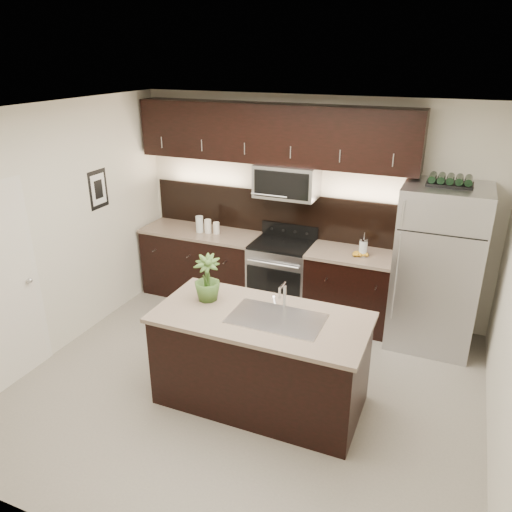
# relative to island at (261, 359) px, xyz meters

# --- Properties ---
(ground) EXTENTS (4.50, 4.50, 0.00)m
(ground) POSITION_rel_island_xyz_m (-0.21, 0.14, -0.47)
(ground) COLOR gray
(ground) RESTS_ON ground
(room_walls) EXTENTS (4.52, 4.02, 2.71)m
(room_walls) POSITION_rel_island_xyz_m (-0.32, 0.10, 1.22)
(room_walls) COLOR silver
(room_walls) RESTS_ON ground
(counter_run) EXTENTS (3.51, 0.65, 0.94)m
(counter_run) POSITION_rel_island_xyz_m (-0.66, 1.83, -0.00)
(counter_run) COLOR black
(counter_run) RESTS_ON ground
(upper_fixtures) EXTENTS (3.49, 0.40, 1.66)m
(upper_fixtures) POSITION_rel_island_xyz_m (-0.64, 1.98, 1.67)
(upper_fixtures) COLOR black
(upper_fixtures) RESTS_ON counter_run
(island) EXTENTS (1.96, 0.96, 0.94)m
(island) POSITION_rel_island_xyz_m (0.00, 0.00, 0.00)
(island) COLOR black
(island) RESTS_ON ground
(sink_faucet) EXTENTS (0.84, 0.50, 0.28)m
(sink_faucet) POSITION_rel_island_xyz_m (0.15, 0.01, 0.48)
(sink_faucet) COLOR silver
(sink_faucet) RESTS_ON island
(refrigerator) EXTENTS (0.90, 0.81, 1.87)m
(refrigerator) POSITION_rel_island_xyz_m (1.39, 1.77, 0.46)
(refrigerator) COLOR #B2B2B7
(refrigerator) RESTS_ON ground
(wine_rack) EXTENTS (0.46, 0.29, 0.11)m
(wine_rack) POSITION_rel_island_xyz_m (1.39, 1.77, 1.45)
(wine_rack) COLOR black
(wine_rack) RESTS_ON refrigerator
(plant) EXTENTS (0.31, 0.31, 0.45)m
(plant) POSITION_rel_island_xyz_m (-0.60, 0.10, 0.69)
(plant) COLOR #395823
(plant) RESTS_ON island
(canisters) EXTENTS (0.32, 0.12, 0.22)m
(canisters) POSITION_rel_island_xyz_m (-1.52, 1.79, 0.56)
(canisters) COLOR silver
(canisters) RESTS_ON counter_run
(french_press) EXTENTS (0.10, 0.10, 0.28)m
(french_press) POSITION_rel_island_xyz_m (0.56, 1.78, 0.57)
(french_press) COLOR silver
(french_press) RESTS_ON counter_run
(bananas) EXTENTS (0.23, 0.21, 0.06)m
(bananas) POSITION_rel_island_xyz_m (0.48, 1.75, 0.50)
(bananas) COLOR #C2891B
(bananas) RESTS_ON counter_run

